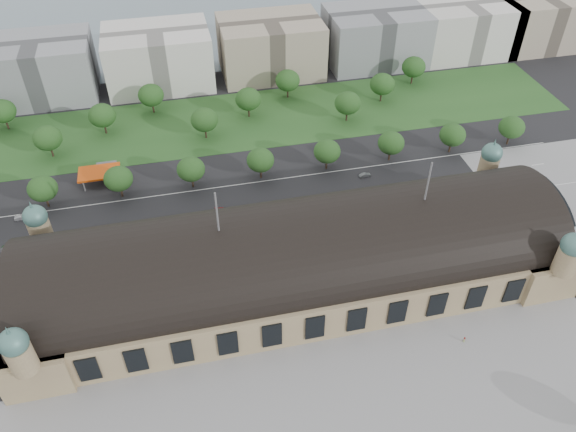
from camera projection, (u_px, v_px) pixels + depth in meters
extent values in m
plane|color=black|center=(296.00, 286.00, 159.84)|extent=(900.00, 900.00, 0.00)
cube|color=#9D8B61|center=(296.00, 272.00, 155.92)|extent=(150.00, 40.00, 12.00)
cube|color=#9D8B61|center=(44.00, 314.00, 144.62)|extent=(16.00, 43.00, 12.00)
cube|color=#9D8B61|center=(514.00, 235.00, 167.22)|extent=(16.00, 43.00, 12.00)
cylinder|color=black|center=(296.00, 256.00, 152.00)|extent=(144.00, 37.60, 37.60)
cylinder|color=black|center=(9.00, 297.00, 138.38)|extent=(1.20, 32.00, 32.00)
cylinder|color=black|center=(540.00, 212.00, 163.01)|extent=(1.20, 32.00, 32.00)
cylinder|color=#9D8B61|center=(41.00, 232.00, 153.59)|extent=(6.00, 6.00, 8.00)
sphere|color=#46716A|center=(35.00, 216.00, 149.99)|extent=(6.40, 6.40, 6.40)
cone|color=#46716A|center=(31.00, 205.00, 147.38)|extent=(1.00, 1.00, 2.50)
cylinder|color=#9D8B61|center=(488.00, 168.00, 176.19)|extent=(6.00, 6.00, 8.00)
sphere|color=#46716A|center=(492.00, 153.00, 172.60)|extent=(6.40, 6.40, 6.40)
cone|color=#46716A|center=(495.00, 142.00, 169.99)|extent=(1.00, 1.00, 2.50)
cylinder|color=#9D8B61|center=(21.00, 358.00, 122.58)|extent=(6.00, 6.00, 8.00)
sphere|color=#46716A|center=(13.00, 342.00, 118.99)|extent=(6.40, 6.40, 6.40)
cone|color=#46716A|center=(7.00, 331.00, 116.38)|extent=(1.00, 1.00, 2.50)
cylinder|color=#9D8B61|center=(567.00, 260.00, 145.19)|extent=(6.00, 6.00, 8.00)
sphere|color=#46716A|center=(574.00, 245.00, 141.60)|extent=(6.40, 6.40, 6.40)
cylinder|color=#59595B|center=(217.00, 212.00, 135.89)|extent=(0.50, 0.50, 12.00)
cylinder|color=#59595B|center=(428.00, 182.00, 145.17)|extent=(0.50, 0.50, 12.00)
cube|color=gray|center=(383.00, 418.00, 129.05)|extent=(190.00, 48.00, 0.12)
cube|color=black|center=(210.00, 212.00, 184.51)|extent=(260.00, 26.00, 0.10)
cube|color=#254F1F|center=(206.00, 124.00, 225.96)|extent=(300.00, 45.00, 0.10)
cube|color=#C5430B|center=(99.00, 172.00, 193.26)|extent=(14.00, 9.00, 0.70)
cube|color=#59595B|center=(107.00, 169.00, 200.05)|extent=(7.00, 5.00, 3.20)
cylinder|color=#59595B|center=(85.00, 175.00, 196.32)|extent=(0.50, 0.50, 4.40)
cylinder|color=#59595B|center=(117.00, 171.00, 198.18)|extent=(0.50, 0.50, 4.40)
cylinder|color=#59595B|center=(84.00, 186.00, 191.60)|extent=(0.50, 0.50, 4.40)
cylinder|color=#59595B|center=(117.00, 182.00, 193.45)|extent=(0.50, 0.50, 4.40)
cube|color=gray|center=(39.00, 69.00, 236.68)|extent=(45.00, 32.00, 24.00)
cube|color=silver|center=(159.00, 57.00, 245.11)|extent=(45.00, 32.00, 24.00)
cube|color=#A1927E|center=(271.00, 47.00, 253.55)|extent=(45.00, 32.00, 24.00)
cube|color=gray|center=(375.00, 37.00, 261.98)|extent=(45.00, 32.00, 24.00)
cube|color=silver|center=(464.00, 28.00, 269.57)|extent=(45.00, 32.00, 24.00)
cube|color=#A1927E|center=(539.00, 21.00, 276.32)|extent=(45.00, 32.00, 24.00)
cylinder|color=#2D2116|center=(47.00, 201.00, 185.40)|extent=(0.70, 0.70, 4.32)
ellipsoid|color=#1A4619|center=(43.00, 189.00, 181.95)|extent=(9.60, 9.60, 8.16)
cylinder|color=#2D2116|center=(121.00, 191.00, 189.45)|extent=(0.70, 0.70, 4.32)
ellipsoid|color=#1A4619|center=(118.00, 179.00, 186.00)|extent=(9.60, 9.60, 8.16)
cylinder|color=#2D2116|center=(193.00, 182.00, 193.50)|extent=(0.70, 0.70, 4.32)
ellipsoid|color=#1A4619|center=(191.00, 169.00, 190.05)|extent=(9.60, 9.60, 8.16)
cylinder|color=#2D2116|center=(261.00, 172.00, 197.55)|extent=(0.70, 0.70, 4.32)
ellipsoid|color=#1A4619|center=(260.00, 160.00, 194.10)|extent=(9.60, 9.60, 8.16)
cylinder|color=#2D2116|center=(326.00, 164.00, 201.60)|extent=(0.70, 0.70, 4.32)
ellipsoid|color=#1A4619|center=(327.00, 151.00, 198.15)|extent=(9.60, 9.60, 8.16)
cylinder|color=#2D2116|center=(389.00, 155.00, 205.65)|extent=(0.70, 0.70, 4.32)
ellipsoid|color=#1A4619|center=(391.00, 143.00, 202.20)|extent=(9.60, 9.60, 8.16)
cylinder|color=#2D2116|center=(450.00, 147.00, 209.70)|extent=(0.70, 0.70, 4.32)
ellipsoid|color=#1A4619|center=(453.00, 135.00, 206.25)|extent=(9.60, 9.60, 8.16)
cylinder|color=#2D2116|center=(508.00, 139.00, 213.74)|extent=(0.70, 0.70, 4.32)
ellipsoid|color=#1A4619|center=(512.00, 127.00, 210.30)|extent=(9.60, 9.60, 8.16)
cylinder|color=#2D2116|center=(7.00, 124.00, 221.77)|extent=(0.70, 0.70, 4.68)
ellipsoid|color=#1A4619|center=(2.00, 111.00, 218.03)|extent=(10.40, 10.40, 8.84)
cylinder|color=#2D2116|center=(52.00, 151.00, 207.26)|extent=(0.70, 0.70, 4.68)
ellipsoid|color=#1A4619|center=(47.00, 138.00, 203.52)|extent=(10.40, 10.40, 8.84)
cylinder|color=#2D2116|center=(105.00, 128.00, 219.32)|extent=(0.70, 0.70, 4.68)
ellipsoid|color=#1A4619|center=(102.00, 115.00, 215.59)|extent=(10.40, 10.40, 8.84)
cylinder|color=#2D2116|center=(153.00, 108.00, 231.39)|extent=(0.70, 0.70, 4.68)
ellipsoid|color=#1A4619|center=(151.00, 95.00, 227.65)|extent=(10.40, 10.40, 8.84)
cylinder|color=#2D2116|center=(206.00, 133.00, 216.88)|extent=(0.70, 0.70, 4.68)
ellipsoid|color=#1A4619|center=(204.00, 120.00, 213.14)|extent=(10.40, 10.40, 8.84)
cylinder|color=#2D2116|center=(249.00, 112.00, 228.94)|extent=(0.70, 0.70, 4.68)
ellipsoid|color=#1A4619|center=(248.00, 99.00, 225.20)|extent=(10.40, 10.40, 8.84)
cylinder|color=#2D2116|center=(288.00, 93.00, 241.00)|extent=(0.70, 0.70, 4.68)
ellipsoid|color=#1A4619|center=(288.00, 80.00, 237.27)|extent=(10.40, 10.40, 8.84)
cylinder|color=#2D2116|center=(347.00, 116.00, 226.49)|extent=(0.70, 0.70, 4.68)
ellipsoid|color=#1A4619|center=(348.00, 103.00, 222.76)|extent=(10.40, 10.40, 8.84)
cylinder|color=#2D2116|center=(381.00, 96.00, 238.56)|extent=(0.70, 0.70, 4.68)
ellipsoid|color=#1A4619|center=(382.00, 84.00, 234.82)|extent=(10.40, 10.40, 8.84)
cylinder|color=#2D2116|center=(412.00, 79.00, 250.62)|extent=(0.70, 0.70, 4.68)
ellipsoid|color=#1A4619|center=(414.00, 67.00, 246.88)|extent=(10.40, 10.40, 8.84)
imported|color=#999AA1|center=(22.00, 217.00, 181.35)|extent=(4.53, 1.62, 1.49)
imported|color=black|center=(132.00, 235.00, 175.08)|extent=(5.20, 2.56, 1.42)
imported|color=maroon|center=(222.00, 210.00, 184.40)|extent=(4.78, 2.24, 1.35)
imported|color=#1A214A|center=(316.00, 208.00, 184.95)|extent=(4.98, 2.51, 1.63)
imported|color=#5B5F63|center=(365.00, 175.00, 198.82)|extent=(4.34, 1.89, 1.39)
imported|color=black|center=(53.00, 261.00, 166.31)|extent=(4.46, 4.01, 1.47)
imported|color=maroon|center=(87.00, 256.00, 168.00)|extent=(5.47, 3.87, 1.38)
imported|color=#1C1D4E|center=(122.00, 253.00, 169.04)|extent=(5.09, 3.50, 1.37)
imported|color=#575B5F|center=(129.00, 259.00, 167.12)|extent=(4.33, 3.43, 1.38)
imported|color=white|center=(166.00, 246.00, 171.24)|extent=(5.07, 4.38, 1.65)
imported|color=#9A9BA2|center=(108.00, 255.00, 168.48)|extent=(5.41, 4.75, 1.39)
imported|color=black|center=(156.00, 249.00, 170.38)|extent=(5.59, 4.89, 1.55)
imported|color=red|center=(281.00, 210.00, 182.89)|extent=(11.51, 3.46, 3.16)
imported|color=beige|center=(329.00, 212.00, 181.47)|extent=(13.78, 4.18, 3.78)
imported|color=silver|center=(375.00, 205.00, 184.68)|extent=(11.39, 3.71, 3.12)
imported|color=gray|center=(464.00, 340.00, 144.63)|extent=(0.92, 0.59, 1.77)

